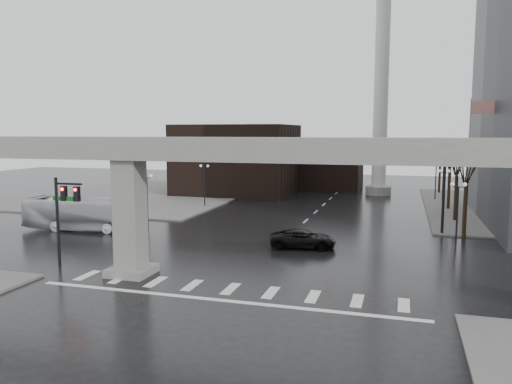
% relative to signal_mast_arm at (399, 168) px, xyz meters
% --- Properties ---
extents(ground, '(160.00, 160.00, 0.00)m').
position_rel_signal_mast_arm_xyz_m(ground, '(-8.99, -18.80, -5.83)').
color(ground, black).
rests_on(ground, ground).
extents(sidewalk_nw, '(28.00, 36.00, 0.15)m').
position_rel_signal_mast_arm_xyz_m(sidewalk_nw, '(-34.99, 17.20, -5.75)').
color(sidewalk_nw, slate).
rests_on(sidewalk_nw, ground).
extents(elevated_guideway, '(48.00, 2.60, 8.70)m').
position_rel_signal_mast_arm_xyz_m(elevated_guideway, '(-7.73, -18.80, 1.05)').
color(elevated_guideway, gray).
rests_on(elevated_guideway, ground).
extents(building_far_left, '(16.00, 14.00, 10.00)m').
position_rel_signal_mast_arm_xyz_m(building_far_left, '(-22.99, 23.20, -0.83)').
color(building_far_left, black).
rests_on(building_far_left, ground).
extents(building_far_mid, '(10.00, 10.00, 8.00)m').
position_rel_signal_mast_arm_xyz_m(building_far_mid, '(-10.99, 33.20, -1.83)').
color(building_far_mid, black).
rests_on(building_far_mid, ground).
extents(smokestack, '(3.60, 3.60, 30.00)m').
position_rel_signal_mast_arm_xyz_m(smokestack, '(-2.99, 27.20, 7.52)').
color(smokestack, silver).
rests_on(smokestack, ground).
extents(signal_mast_arm, '(12.12, 0.43, 8.00)m').
position_rel_signal_mast_arm_xyz_m(signal_mast_arm, '(0.00, 0.00, 0.00)').
color(signal_mast_arm, black).
rests_on(signal_mast_arm, ground).
extents(signal_left_pole, '(2.30, 0.30, 6.00)m').
position_rel_signal_mast_arm_xyz_m(signal_left_pole, '(-21.24, -18.30, -1.76)').
color(signal_left_pole, black).
rests_on(signal_left_pole, ground).
extents(flagpole_assembly, '(2.06, 0.12, 12.00)m').
position_rel_signal_mast_arm_xyz_m(flagpole_assembly, '(6.30, 3.20, 1.70)').
color(flagpole_assembly, silver).
rests_on(flagpole_assembly, ground).
extents(lamp_right_0, '(1.22, 0.32, 5.11)m').
position_rel_signal_mast_arm_xyz_m(lamp_right_0, '(4.51, -4.80, -2.36)').
color(lamp_right_0, black).
rests_on(lamp_right_0, ground).
extents(lamp_right_1, '(1.22, 0.32, 5.11)m').
position_rel_signal_mast_arm_xyz_m(lamp_right_1, '(4.51, 9.20, -2.36)').
color(lamp_right_1, black).
rests_on(lamp_right_1, ground).
extents(lamp_right_2, '(1.22, 0.32, 5.11)m').
position_rel_signal_mast_arm_xyz_m(lamp_right_2, '(4.51, 23.20, -2.36)').
color(lamp_right_2, black).
rests_on(lamp_right_2, ground).
extents(lamp_left_0, '(1.22, 0.32, 5.11)m').
position_rel_signal_mast_arm_xyz_m(lamp_left_0, '(-22.49, -4.80, -2.36)').
color(lamp_left_0, black).
rests_on(lamp_left_0, ground).
extents(lamp_left_1, '(1.22, 0.32, 5.11)m').
position_rel_signal_mast_arm_xyz_m(lamp_left_1, '(-22.49, 9.20, -2.36)').
color(lamp_left_1, black).
rests_on(lamp_left_1, ground).
extents(lamp_left_2, '(1.22, 0.32, 5.11)m').
position_rel_signal_mast_arm_xyz_m(lamp_left_2, '(-22.49, 23.20, -2.36)').
color(lamp_left_2, black).
rests_on(lamp_left_2, ground).
extents(tree_right_0, '(1.09, 1.58, 7.50)m').
position_rel_signal_mast_arm_xyz_m(tree_right_0, '(5.54, -0.78, -3.04)').
color(tree_right_0, black).
rests_on(tree_right_0, ground).
extents(tree_right_1, '(1.09, 1.61, 7.67)m').
position_rel_signal_mast_arm_xyz_m(tree_right_1, '(5.54, 7.22, -2.98)').
color(tree_right_1, black).
rests_on(tree_right_1, ground).
extents(tree_right_2, '(1.10, 1.63, 7.85)m').
position_rel_signal_mast_arm_xyz_m(tree_right_2, '(5.54, 15.22, -2.91)').
color(tree_right_2, black).
rests_on(tree_right_2, ground).
extents(tree_right_3, '(1.11, 1.66, 8.02)m').
position_rel_signal_mast_arm_xyz_m(tree_right_3, '(5.54, 23.22, -2.85)').
color(tree_right_3, black).
rests_on(tree_right_3, ground).
extents(tree_right_4, '(1.12, 1.69, 8.19)m').
position_rel_signal_mast_arm_xyz_m(tree_right_4, '(5.54, 31.22, -2.79)').
color(tree_right_4, black).
rests_on(tree_right_4, ground).
extents(pickup_truck, '(5.47, 3.24, 1.43)m').
position_rel_signal_mast_arm_xyz_m(pickup_truck, '(-7.00, -8.49, -5.11)').
color(pickup_truck, black).
rests_on(pickup_truck, ground).
extents(city_bus, '(11.35, 3.52, 3.11)m').
position_rel_signal_mast_arm_xyz_m(city_bus, '(-27.63, -7.38, -4.27)').
color(city_bus, silver).
rests_on(city_bus, ground).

